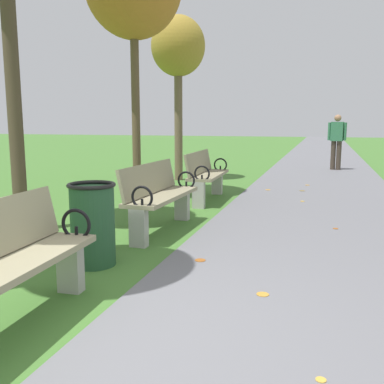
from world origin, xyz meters
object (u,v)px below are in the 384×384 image
Objects in this scene: park_bench_1 at (6,264)px; pedestrian_walking at (337,139)px; tree_4 at (178,49)px; park_bench_2 at (159,195)px; trash_bin at (93,224)px; park_bench_3 at (206,174)px.

pedestrian_walking is at bearing 77.94° from park_bench_1.
tree_4 is 5.54m from pedestrian_walking.
trash_bin is at bearing -95.74° from park_bench_2.
tree_4 is at bearing -138.18° from pedestrian_walking.
trash_bin is (1.24, -6.41, -2.71)m from tree_4.
pedestrian_walking is 1.93× the size of trash_bin.
park_bench_2 is 0.41× the size of tree_4.
trash_bin is at bearing -92.20° from park_bench_3.
pedestrian_walking is (3.79, 3.39, -2.21)m from tree_4.
trash_bin is (-0.15, 1.43, -0.06)m from park_bench_1.
tree_4 reaches higher than trash_bin.
tree_4 reaches higher than park_bench_2.
park_bench_1 is at bearing -79.95° from tree_4.
park_bench_2 is 1.47m from trash_bin.
trash_bin is at bearing -79.03° from tree_4.
park_bench_2 is 1.00× the size of pedestrian_walking.
pedestrian_walking is at bearing 73.94° from park_bench_2.
pedestrian_walking is at bearing 41.82° from tree_4.
park_bench_3 is at bearing 90.00° from park_bench_1.
park_bench_1 is at bearing -84.12° from trash_bin.
park_bench_2 is at bearing 90.00° from park_bench_1.
tree_4 is at bearing 100.05° from park_bench_1.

